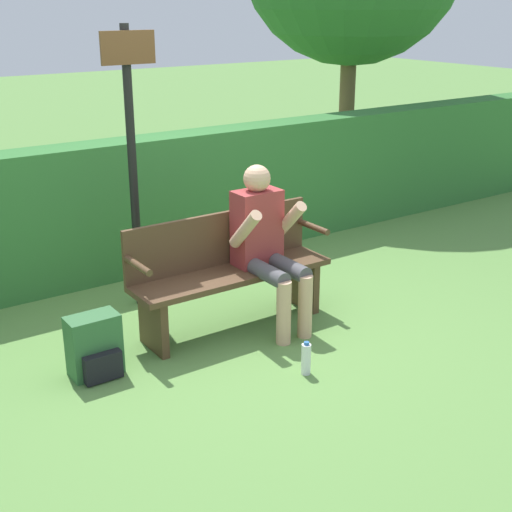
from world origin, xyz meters
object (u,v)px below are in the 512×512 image
Objects in this scene: person_seated at (266,240)px; backpack at (95,347)px; park_bench at (228,269)px; signpost at (132,150)px; water_bottle at (306,359)px.

person_seated is 1.52m from backpack.
person_seated is (0.26, -0.14, 0.22)m from park_bench.
water_bottle is at bearing -76.90° from signpost.
person_seated is 0.56× the size of signpost.
park_bench is at bearing -62.61° from signpost.
water_bottle is at bearing -34.28° from backpack.
park_bench is 1.29× the size of person_seated.
signpost is at bearing 125.78° from person_seated.
signpost reaches higher than person_seated.
backpack reaches higher than water_bottle.
backpack is at bearing -172.14° from park_bench.
park_bench is 6.69× the size of water_bottle.
water_bottle is (-0.25, -0.83, -0.57)m from person_seated.
park_bench reaches higher than backpack.
backpack is 1.44m from water_bottle.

